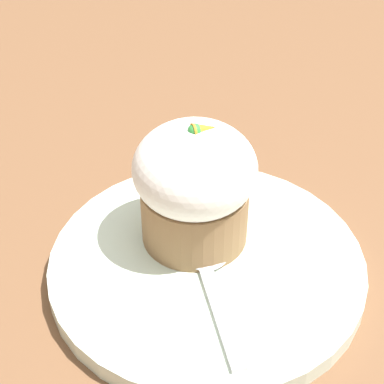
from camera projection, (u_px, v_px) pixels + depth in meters
name	position (u px, v px, depth m)	size (l,w,h in m)	color
ground_plane	(207.00, 273.00, 0.49)	(4.00, 4.00, 0.00)	brown
dessert_plate	(207.00, 266.00, 0.48)	(0.24, 0.24, 0.02)	silver
carrot_cake	(192.00, 185.00, 0.47)	(0.09, 0.09, 0.10)	olive
spoon	(204.00, 262.00, 0.47)	(0.04, 0.14, 0.01)	silver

